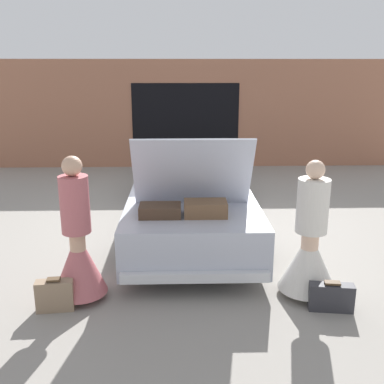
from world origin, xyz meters
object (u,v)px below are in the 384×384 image
object	(u,v)px
person_right	(309,249)
suitcase_beside_right_person	(331,297)
person_left	(78,250)
suitcase_beside_left_person	(55,295)
car	(189,189)

from	to	relation	value
person_right	suitcase_beside_right_person	bearing A→B (deg)	-159.10
person_left	suitcase_beside_right_person	size ratio (longest dim) A/B	3.40
suitcase_beside_right_person	suitcase_beside_left_person	bearing A→B (deg)	178.29
suitcase_beside_left_person	person_right	bearing A→B (deg)	5.65
car	person_left	world-z (taller)	car
car	person_left	bearing A→B (deg)	-116.60
car	suitcase_beside_left_person	bearing A→B (deg)	-118.08
car	suitcase_beside_left_person	distance (m)	3.35
person_right	suitcase_beside_left_person	bearing A→B (deg)	92.74
suitcase_beside_right_person	car	bearing A→B (deg)	116.45
car	suitcase_beside_right_person	bearing A→B (deg)	-63.55
car	suitcase_beside_left_person	size ratio (longest dim) A/B	12.87
person_left	suitcase_beside_right_person	distance (m)	2.90
suitcase_beside_left_person	person_left	bearing A→B (deg)	49.19
car	person_right	bearing A→B (deg)	-63.18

